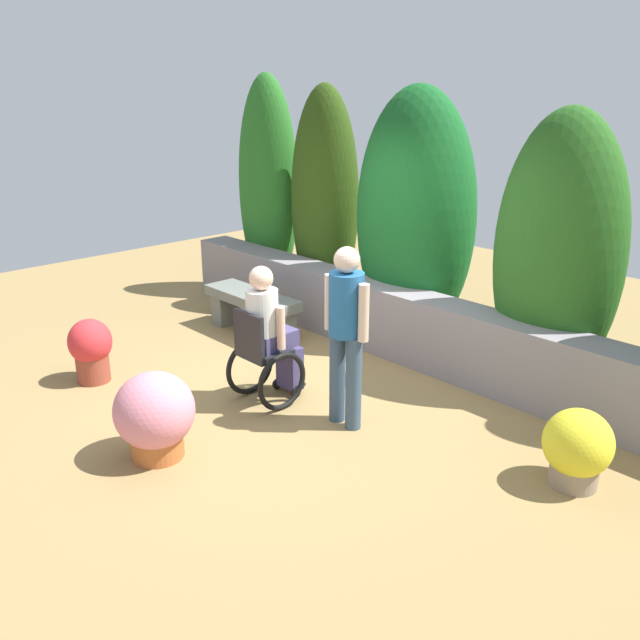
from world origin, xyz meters
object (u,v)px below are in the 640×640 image
at_px(person_in_wheelchair, 268,339).
at_px(flower_pot_terracotta_by_wall, 577,448).
at_px(stone_bench, 252,307).
at_px(person_standing_companion, 346,326).
at_px(flower_pot_red_accent, 155,416).
at_px(flower_pot_purple_near, 91,348).

relative_size(person_in_wheelchair, flower_pot_terracotta_by_wall, 2.17).
height_order(stone_bench, person_standing_companion, person_standing_companion).
bearing_deg(flower_pot_terracotta_by_wall, flower_pot_red_accent, -140.49).
bearing_deg(person_in_wheelchair, flower_pot_red_accent, -89.79).
bearing_deg(person_standing_companion, flower_pot_red_accent, -101.62).
distance_m(flower_pot_purple_near, flower_pot_red_accent, 1.77).
bearing_deg(flower_pot_terracotta_by_wall, person_standing_companion, -162.97).
height_order(flower_pot_purple_near, flower_pot_terracotta_by_wall, flower_pot_purple_near).
bearing_deg(flower_pot_purple_near, flower_pot_terracotta_by_wall, 22.73).
distance_m(stone_bench, flower_pot_red_accent, 2.89).
relative_size(person_standing_companion, flower_pot_purple_near, 2.45).
relative_size(flower_pot_terracotta_by_wall, flower_pot_red_accent, 0.85).
distance_m(person_standing_companion, flower_pot_terracotta_by_wall, 2.05).
xyz_separation_m(person_standing_companion, flower_pot_purple_near, (-2.39, -1.21, -0.58)).
bearing_deg(stone_bench, flower_pot_terracotta_by_wall, -8.07).
distance_m(person_in_wheelchair, flower_pot_purple_near, 1.88).
xyz_separation_m(stone_bench, flower_pot_purple_near, (-0.02, -2.02, 0.02)).
distance_m(person_in_wheelchair, flower_pot_red_accent, 1.35).
xyz_separation_m(person_in_wheelchair, flower_pot_purple_near, (-1.56, -1.02, -0.27)).
bearing_deg(flower_pot_red_accent, person_in_wheelchair, 97.93).
height_order(person_standing_companion, flower_pot_purple_near, person_standing_companion).
height_order(person_in_wheelchair, person_standing_companion, person_standing_companion).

